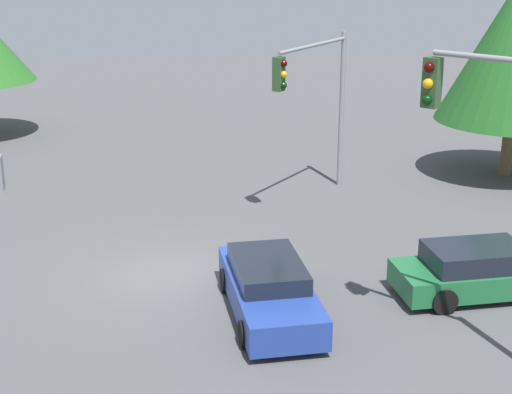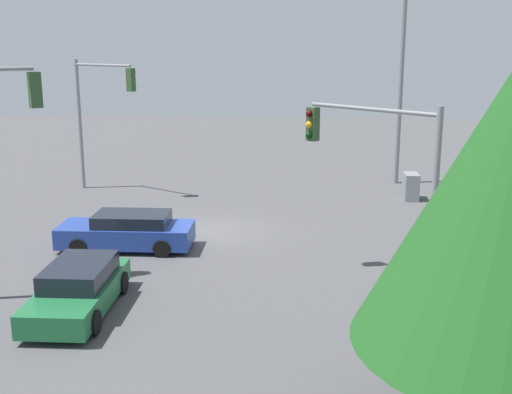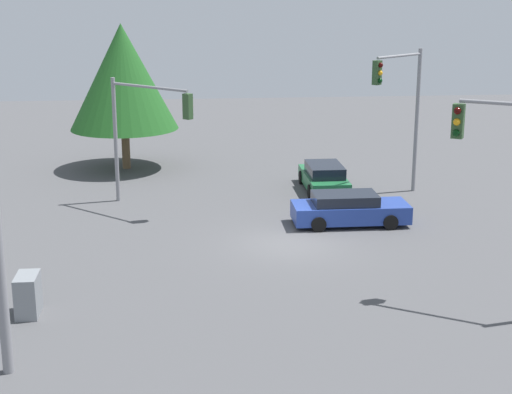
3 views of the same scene
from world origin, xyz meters
The scene contains 4 objects.
ground_plane centered at (0.00, 0.00, 0.00)m, with size 80.00×80.00×0.00m, color #4C4C4F.
sedan_blue centered at (2.30, -2.73, 0.65)m, with size 1.95×4.74×1.32m.
sedan_green centered at (7.82, -2.68, 0.64)m, with size 4.46×1.93×1.33m.
traffic_signal_aux centered at (5.62, 5.60, 3.92)m, with size 3.33×3.56×5.62m.
Camera 1 is at (-1.18, -19.69, 8.77)m, focal length 55.00 mm.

